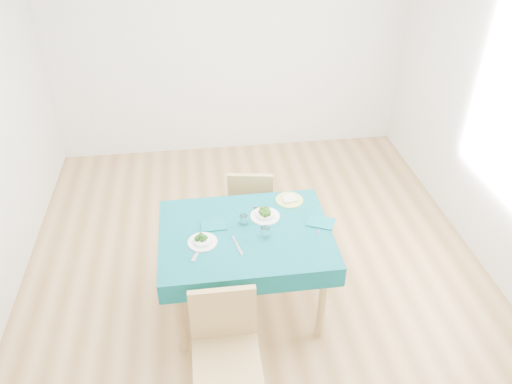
{
  "coord_description": "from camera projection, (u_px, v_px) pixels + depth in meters",
  "views": [
    {
      "loc": [
        -0.43,
        -3.15,
        3.04
      ],
      "look_at": [
        0.0,
        0.0,
        0.85
      ],
      "focal_mm": 35.0,
      "sensor_mm": 36.0,
      "label": 1
    }
  ],
  "objects": [
    {
      "name": "knife_near",
      "position": [
        237.0,
        245.0,
        3.48
      ],
      "size": [
        0.06,
        0.22,
        0.0
      ],
      "primitive_type": "cube",
      "rotation": [
        0.0,
        0.0,
        0.21
      ],
      "color": "silver",
      "rests_on": "table"
    },
    {
      "name": "tumbler_side",
      "position": [
        265.0,
        233.0,
        3.53
      ],
      "size": [
        0.07,
        0.07,
        0.08
      ],
      "primitive_type": "cylinder",
      "color": "white",
      "rests_on": "table"
    },
    {
      "name": "bowl_far",
      "position": [
        265.0,
        213.0,
        3.73
      ],
      "size": [
        0.22,
        0.22,
        0.07
      ],
      "primitive_type": null,
      "color": "white",
      "rests_on": "table"
    },
    {
      "name": "fork_near",
      "position": [
        198.0,
        252.0,
        3.42
      ],
      "size": [
        0.09,
        0.18,
        0.0
      ],
      "primitive_type": "cube",
      "rotation": [
        0.0,
        0.0,
        -0.4
      ],
      "color": "silver",
      "rests_on": "table"
    },
    {
      "name": "napkin_near",
      "position": [
        214.0,
        226.0,
        3.66
      ],
      "size": [
        0.19,
        0.13,
        0.01
      ],
      "primitive_type": "cube",
      "rotation": [
        0.0,
        0.0,
        0.03
      ],
      "color": "#0B585F",
      "rests_on": "table"
    },
    {
      "name": "napkin_far",
      "position": [
        321.0,
        222.0,
        3.69
      ],
      "size": [
        0.24,
        0.21,
        0.01
      ],
      "primitive_type": "cube",
      "rotation": [
        0.0,
        0.0,
        -0.43
      ],
      "color": "#0B585F",
      "rests_on": "table"
    },
    {
      "name": "bread_slice",
      "position": [
        289.0,
        199.0,
        3.92
      ],
      "size": [
        0.12,
        0.12,
        0.02
      ],
      "primitive_type": "cube",
      "rotation": [
        0.0,
        0.0,
        0.11
      ],
      "color": "beige",
      "rests_on": "side_plate"
    },
    {
      "name": "room_shell",
      "position": [
        256.0,
        135.0,
        3.58
      ],
      "size": [
        4.02,
        4.52,
        2.73
      ],
      "color": "olive",
      "rests_on": "ground"
    },
    {
      "name": "fork_far",
      "position": [
        256.0,
        214.0,
        3.77
      ],
      "size": [
        0.04,
        0.18,
        0.0
      ],
      "primitive_type": "cube",
      "rotation": [
        0.0,
        0.0,
        -0.09
      ],
      "color": "silver",
      "rests_on": "table"
    },
    {
      "name": "chair_far",
      "position": [
        251.0,
        200.0,
        4.42
      ],
      "size": [
        0.44,
        0.47,
        0.95
      ],
      "primitive_type": "cube",
      "rotation": [
        0.0,
        0.0,
        2.98
      ],
      "color": "#A5844D",
      "rests_on": "ground"
    },
    {
      "name": "tumbler_center",
      "position": [
        244.0,
        220.0,
        3.65
      ],
      "size": [
        0.06,
        0.06,
        0.08
      ],
      "primitive_type": "cylinder",
      "color": "white",
      "rests_on": "table"
    },
    {
      "name": "table",
      "position": [
        246.0,
        270.0,
        3.82
      ],
      "size": [
        1.24,
        0.94,
        0.76
      ],
      "primitive_type": "cube",
      "color": "#074F56",
      "rests_on": "ground"
    },
    {
      "name": "bowl_near",
      "position": [
        202.0,
        239.0,
        3.49
      ],
      "size": [
        0.21,
        0.21,
        0.06
      ],
      "primitive_type": null,
      "color": "white",
      "rests_on": "table"
    },
    {
      "name": "knife_far",
      "position": [
        318.0,
        226.0,
        3.66
      ],
      "size": [
        0.06,
        0.18,
        0.0
      ],
      "primitive_type": "cube",
      "rotation": [
        0.0,
        0.0,
        -0.27
      ],
      "color": "silver",
      "rests_on": "table"
    },
    {
      "name": "chair_near",
      "position": [
        226.0,
        350.0,
        3.04
      ],
      "size": [
        0.42,
        0.46,
        1.05
      ],
      "primitive_type": "cube",
      "rotation": [
        0.0,
        0.0,
        -0.0
      ],
      "color": "#A5844D",
      "rests_on": "ground"
    },
    {
      "name": "side_plate",
      "position": [
        289.0,
        200.0,
        3.92
      ],
      "size": [
        0.22,
        0.22,
        0.01
      ],
      "primitive_type": "cylinder",
      "color": "#AFBD5C",
      "rests_on": "table"
    }
  ]
}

